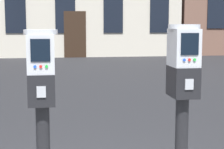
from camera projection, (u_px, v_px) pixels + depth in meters
name	position (u px, v px, depth m)	size (l,w,h in m)	color
parking_meter_near_kerb	(42.00, 95.00, 2.51)	(0.22, 0.25, 1.36)	black
parking_meter_twin_adjacent	(183.00, 88.00, 2.65)	(0.22, 0.25, 1.39)	black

